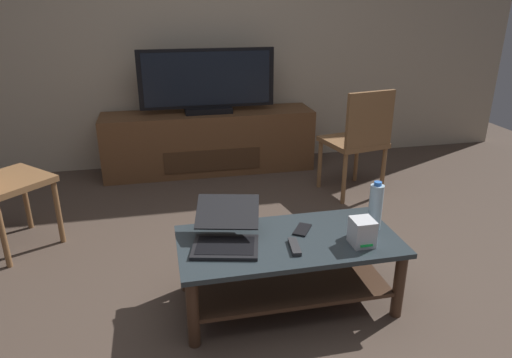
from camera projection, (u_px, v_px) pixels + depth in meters
name	position (u px, v px, depth m)	size (l,w,h in m)	color
ground_plane	(268.00, 305.00, 2.52)	(7.68, 7.68, 0.00)	#4C3D33
back_wall	(206.00, 16.00, 4.28)	(6.40, 0.12, 2.80)	#B2A38C
coffee_table	(288.00, 259.00, 2.45)	(1.15, 0.56, 0.39)	#2D383D
media_cabinet	(209.00, 142.00, 4.39)	(1.96, 0.45, 0.57)	brown
television	(207.00, 83.00, 4.16)	(1.23, 0.20, 0.58)	black
dining_chair	(359.00, 137.00, 3.74)	(0.52, 0.52, 0.90)	brown
laptop	(226.00, 232.00, 2.35)	(0.41, 0.46, 0.18)	black
router_box	(362.00, 232.00, 2.33)	(0.11, 0.12, 0.14)	silver
water_bottle_near	(376.00, 207.00, 2.47)	(0.07, 0.07, 0.27)	silver
cell_phone	(302.00, 230.00, 2.49)	(0.07, 0.14, 0.01)	black
tv_remote	(295.00, 247.00, 2.31)	(0.04, 0.16, 0.02)	#2D2D30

